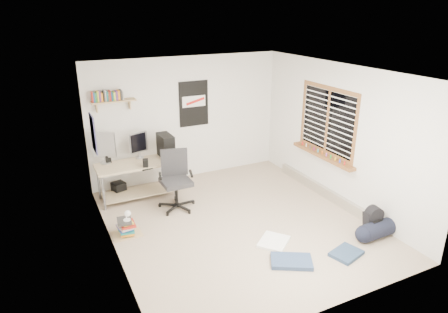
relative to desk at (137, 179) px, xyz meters
name	(u,v)px	position (x,y,z in m)	size (l,w,h in m)	color
floor	(238,223)	(1.24, -1.70, -0.37)	(4.00, 4.50, 0.01)	gray
ceiling	(240,71)	(1.24, -1.70, 2.14)	(4.00, 4.50, 0.01)	white
back_wall	(187,119)	(1.24, 0.56, 0.89)	(4.00, 0.01, 2.50)	silver
left_wall	(108,175)	(-0.76, -1.70, 0.89)	(0.01, 4.50, 2.50)	silver
right_wall	(339,136)	(3.25, -1.70, 0.89)	(0.01, 4.50, 2.50)	silver
desk	(137,179)	(0.00, 0.00, 0.00)	(1.43, 0.62, 0.65)	tan
monitor_left	(105,153)	(-0.49, 0.25, 0.53)	(0.44, 0.11, 0.48)	#B5B5BB
monitor_right	(139,150)	(0.14, 0.23, 0.48)	(0.36, 0.09, 0.39)	#97989B
pc_tower	(166,147)	(0.61, 0.07, 0.53)	(0.22, 0.46, 0.48)	black
keyboard	(151,167)	(0.22, -0.25, 0.30)	(0.38, 0.13, 0.02)	black
speaker_left	(108,160)	(-0.44, 0.24, 0.38)	(0.09, 0.09, 0.19)	black
speaker_right	(146,164)	(0.12, -0.25, 0.38)	(0.09, 0.09, 0.19)	black
office_chair	(176,183)	(0.52, -0.73, 0.13)	(0.69, 0.69, 1.05)	#272629
wall_shelf	(113,101)	(-0.21, 0.44, 1.42)	(0.80, 0.22, 0.24)	tan
poster_back_wall	(194,104)	(1.39, 0.53, 1.19)	(0.62, 0.03, 0.92)	black
poster_left_wall	(93,133)	(-0.74, -0.50, 1.14)	(0.02, 0.42, 0.60)	navy
window	(327,121)	(3.19, -1.40, 1.08)	(0.10, 1.50, 1.26)	brown
baseboard_heater	(321,189)	(3.20, -1.40, -0.28)	(0.08, 2.50, 0.18)	#B7B2A8
backpack	(373,222)	(2.99, -2.92, -0.16)	(0.27, 0.22, 0.36)	black
duffel_bag	(377,230)	(2.96, -3.03, -0.22)	(0.27, 0.27, 0.54)	black
tshirt	(274,242)	(1.45, -2.46, -0.34)	(0.47, 0.40, 0.04)	white
jeans_a	(291,261)	(1.39, -3.00, -0.33)	(0.57, 0.36, 0.06)	navy
jeans_b	(346,254)	(2.22, -3.19, -0.34)	(0.45, 0.34, 0.06)	#233550
book_stack	(126,226)	(-0.51, -1.23, -0.21)	(0.48, 0.39, 0.33)	brown
desk_lamp	(126,213)	(-0.49, -1.25, 0.02)	(0.11, 0.18, 0.18)	silver
subwoofer	(119,188)	(-0.30, 0.24, -0.22)	(0.22, 0.22, 0.25)	black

